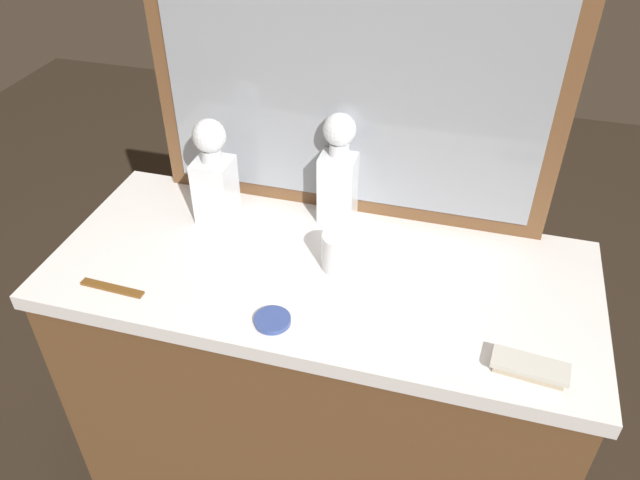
{
  "coord_description": "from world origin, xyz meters",
  "views": [
    {
      "loc": [
        0.29,
        -1.04,
        1.84
      ],
      "look_at": [
        0.0,
        0.0,
        1.01
      ],
      "focal_mm": 34.91,
      "sensor_mm": 36.0,
      "label": 1
    }
  ],
  "objects_px": {
    "silver_brush_right": "(530,368)",
    "tortoiseshell_comb": "(112,288)",
    "crystal_decanter_center": "(339,178)",
    "crystal_tumbler_right": "(338,253)",
    "porcelain_dish": "(272,320)",
    "crystal_decanter_left": "(215,181)"
  },
  "relations": [
    {
      "from": "crystal_tumbler_right",
      "to": "tortoiseshell_comb",
      "type": "bearing_deg",
      "value": -155.67
    },
    {
      "from": "crystal_tumbler_right",
      "to": "porcelain_dish",
      "type": "bearing_deg",
      "value": -112.36
    },
    {
      "from": "porcelain_dish",
      "to": "tortoiseshell_comb",
      "type": "height_order",
      "value": "porcelain_dish"
    },
    {
      "from": "crystal_decanter_center",
      "to": "porcelain_dish",
      "type": "height_order",
      "value": "crystal_decanter_center"
    },
    {
      "from": "silver_brush_right",
      "to": "tortoiseshell_comb",
      "type": "relative_size",
      "value": 0.98
    },
    {
      "from": "crystal_decanter_center",
      "to": "tortoiseshell_comb",
      "type": "xyz_separation_m",
      "value": [
        -0.4,
        -0.4,
        -0.11
      ]
    },
    {
      "from": "crystal_decanter_center",
      "to": "tortoiseshell_comb",
      "type": "relative_size",
      "value": 1.88
    },
    {
      "from": "tortoiseshell_comb",
      "to": "crystal_tumbler_right",
      "type": "bearing_deg",
      "value": 24.33
    },
    {
      "from": "porcelain_dish",
      "to": "tortoiseshell_comb",
      "type": "relative_size",
      "value": 0.5
    },
    {
      "from": "crystal_decanter_center",
      "to": "crystal_tumbler_right",
      "type": "height_order",
      "value": "crystal_decanter_center"
    },
    {
      "from": "crystal_decanter_left",
      "to": "tortoiseshell_comb",
      "type": "distance_m",
      "value": 0.35
    },
    {
      "from": "crystal_tumbler_right",
      "to": "tortoiseshell_comb",
      "type": "xyz_separation_m",
      "value": [
        -0.45,
        -0.2,
        -0.04
      ]
    },
    {
      "from": "crystal_decanter_center",
      "to": "porcelain_dish",
      "type": "relative_size",
      "value": 3.72
    },
    {
      "from": "crystal_decanter_left",
      "to": "porcelain_dish",
      "type": "xyz_separation_m",
      "value": [
        0.25,
        -0.32,
        -0.1
      ]
    },
    {
      "from": "crystal_tumbler_right",
      "to": "silver_brush_right",
      "type": "bearing_deg",
      "value": -25.82
    },
    {
      "from": "crystal_tumbler_right",
      "to": "porcelain_dish",
      "type": "distance_m",
      "value": 0.23
    },
    {
      "from": "crystal_decanter_left",
      "to": "silver_brush_right",
      "type": "height_order",
      "value": "crystal_decanter_left"
    },
    {
      "from": "crystal_decanter_center",
      "to": "silver_brush_right",
      "type": "xyz_separation_m",
      "value": [
        0.47,
        -0.4,
        -0.1
      ]
    },
    {
      "from": "silver_brush_right",
      "to": "tortoiseshell_comb",
      "type": "xyz_separation_m",
      "value": [
        -0.87,
        -0.0,
        -0.01
      ]
    },
    {
      "from": "crystal_decanter_left",
      "to": "tortoiseshell_comb",
      "type": "bearing_deg",
      "value": -110.4
    },
    {
      "from": "crystal_decanter_center",
      "to": "porcelain_dish",
      "type": "distance_m",
      "value": 0.42
    },
    {
      "from": "silver_brush_right",
      "to": "tortoiseshell_comb",
      "type": "height_order",
      "value": "silver_brush_right"
    }
  ]
}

